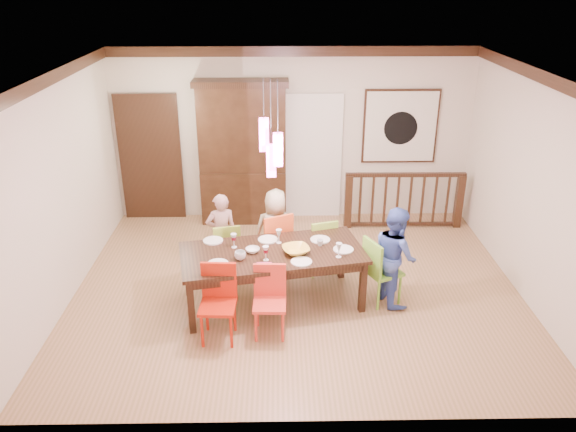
{
  "coord_description": "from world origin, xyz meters",
  "views": [
    {
      "loc": [
        -0.24,
        -6.66,
        4.02
      ],
      "look_at": [
        -0.12,
        0.03,
        1.06
      ],
      "focal_mm": 35.0,
      "sensor_mm": 36.0,
      "label": 1
    }
  ],
  "objects_px": {
    "balustrade": "(404,199)",
    "person_far_mid": "(276,232)",
    "dining_table": "(272,257)",
    "person_far_left": "(222,233)",
    "chair_far_left": "(226,245)",
    "person_end_right": "(395,255)",
    "chair_end_right": "(383,266)",
    "china_hutch": "(243,153)"
  },
  "relations": [
    {
      "from": "china_hutch",
      "to": "balustrade",
      "type": "height_order",
      "value": "china_hutch"
    },
    {
      "from": "person_far_mid",
      "to": "person_end_right",
      "type": "distance_m",
      "value": 1.73
    },
    {
      "from": "balustrade",
      "to": "chair_far_left",
      "type": "bearing_deg",
      "value": -150.34
    },
    {
      "from": "chair_end_right",
      "to": "balustrade",
      "type": "distance_m",
      "value": 2.43
    },
    {
      "from": "dining_table",
      "to": "person_far_left",
      "type": "height_order",
      "value": "person_far_left"
    },
    {
      "from": "balustrade",
      "to": "person_far_mid",
      "type": "xyz_separation_m",
      "value": [
        -2.13,
        -1.47,
        0.12
      ]
    },
    {
      "from": "person_far_left",
      "to": "person_end_right",
      "type": "relative_size",
      "value": 0.91
    },
    {
      "from": "china_hutch",
      "to": "person_end_right",
      "type": "distance_m",
      "value": 3.4
    },
    {
      "from": "person_end_right",
      "to": "chair_far_left",
      "type": "bearing_deg",
      "value": 56.58
    },
    {
      "from": "china_hutch",
      "to": "person_far_mid",
      "type": "height_order",
      "value": "china_hutch"
    },
    {
      "from": "chair_end_right",
      "to": "person_end_right",
      "type": "relative_size",
      "value": 0.69
    },
    {
      "from": "chair_far_left",
      "to": "china_hutch",
      "type": "distance_m",
      "value": 2.06
    },
    {
      "from": "dining_table",
      "to": "person_far_left",
      "type": "distance_m",
      "value": 1.13
    },
    {
      "from": "dining_table",
      "to": "person_end_right",
      "type": "bearing_deg",
      "value": -9.89
    },
    {
      "from": "chair_far_left",
      "to": "chair_end_right",
      "type": "bearing_deg",
      "value": 149.12
    },
    {
      "from": "dining_table",
      "to": "person_end_right",
      "type": "distance_m",
      "value": 1.57
    },
    {
      "from": "chair_far_left",
      "to": "person_end_right",
      "type": "height_order",
      "value": "person_end_right"
    },
    {
      "from": "person_far_left",
      "to": "person_far_mid",
      "type": "height_order",
      "value": "person_far_mid"
    },
    {
      "from": "chair_end_right",
      "to": "chair_far_left",
      "type": "bearing_deg",
      "value": 45.95
    },
    {
      "from": "dining_table",
      "to": "china_hutch",
      "type": "bearing_deg",
      "value": 89.49
    },
    {
      "from": "dining_table",
      "to": "chair_end_right",
      "type": "bearing_deg",
      "value": -10.69
    },
    {
      "from": "person_end_right",
      "to": "chair_end_right",
      "type": "bearing_deg",
      "value": 83.51
    },
    {
      "from": "china_hutch",
      "to": "person_end_right",
      "type": "xyz_separation_m",
      "value": [
        2.08,
        -2.63,
        -0.55
      ]
    },
    {
      "from": "china_hutch",
      "to": "person_far_left",
      "type": "height_order",
      "value": "china_hutch"
    },
    {
      "from": "dining_table",
      "to": "balustrade",
      "type": "distance_m",
      "value": 3.18
    },
    {
      "from": "person_far_left",
      "to": "dining_table",
      "type": "bearing_deg",
      "value": 114.96
    },
    {
      "from": "chair_far_left",
      "to": "person_end_right",
      "type": "relative_size",
      "value": 0.63
    },
    {
      "from": "chair_end_right",
      "to": "china_hutch",
      "type": "distance_m",
      "value": 3.36
    },
    {
      "from": "chair_end_right",
      "to": "person_far_mid",
      "type": "distance_m",
      "value": 1.62
    },
    {
      "from": "person_end_right",
      "to": "person_far_mid",
      "type": "bearing_deg",
      "value": 46.21
    },
    {
      "from": "chair_end_right",
      "to": "person_far_left",
      "type": "height_order",
      "value": "person_far_left"
    },
    {
      "from": "balustrade",
      "to": "person_far_mid",
      "type": "relative_size",
      "value": 1.59
    },
    {
      "from": "dining_table",
      "to": "person_far_left",
      "type": "xyz_separation_m",
      "value": [
        -0.73,
        0.86,
        -0.08
      ]
    },
    {
      "from": "dining_table",
      "to": "balustrade",
      "type": "bearing_deg",
      "value": 35.71
    },
    {
      "from": "person_far_left",
      "to": "person_far_mid",
      "type": "xyz_separation_m",
      "value": [
        0.77,
        -0.01,
        0.03
      ]
    },
    {
      "from": "china_hutch",
      "to": "person_end_right",
      "type": "height_order",
      "value": "china_hutch"
    },
    {
      "from": "person_far_left",
      "to": "person_far_mid",
      "type": "distance_m",
      "value": 0.77
    },
    {
      "from": "china_hutch",
      "to": "person_end_right",
      "type": "relative_size",
      "value": 1.84
    },
    {
      "from": "chair_end_right",
      "to": "person_end_right",
      "type": "distance_m",
      "value": 0.2
    },
    {
      "from": "dining_table",
      "to": "person_far_mid",
      "type": "relative_size",
      "value": 1.98
    },
    {
      "from": "dining_table",
      "to": "person_end_right",
      "type": "relative_size",
      "value": 1.87
    },
    {
      "from": "china_hutch",
      "to": "person_far_mid",
      "type": "distance_m",
      "value": 1.99
    }
  ]
}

